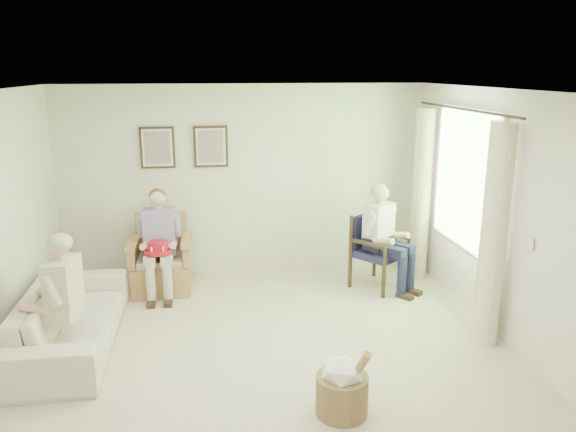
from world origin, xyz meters
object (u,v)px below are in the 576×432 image
object	(u,v)px
person_wicker	(159,236)
person_sofa	(59,293)
hatbox	(342,386)
sofa	(72,317)
wicker_armchair	(162,266)
red_hat	(158,248)
wood_armchair	(378,247)
person_dark	(382,230)

from	to	relation	value
person_wicker	person_sofa	size ratio (longest dim) A/B	1.03
person_wicker	person_sofa	world-z (taller)	person_wicker
hatbox	person_wicker	bearing A→B (deg)	119.98
sofa	person_wicker	xyz separation A→B (m)	(0.81, 1.32, 0.45)
wicker_armchair	red_hat	distance (m)	0.49
wood_armchair	sofa	xyz separation A→B (m)	(-3.62, -1.20, -0.20)
sofa	person_dark	world-z (taller)	person_dark
wood_armchair	hatbox	world-z (taller)	wood_armchair
hatbox	red_hat	bearing A→B (deg)	121.89
sofa	person_sofa	bearing A→B (deg)	180.00
sofa	person_wicker	distance (m)	1.61
person_wicker	person_sofa	xyz separation A→B (m)	(-0.81, -1.69, -0.03)
person_wicker	hatbox	size ratio (longest dim) A/B	2.05
hatbox	wood_armchair	bearing A→B (deg)	67.44
person_sofa	hatbox	bearing A→B (deg)	72.33
person_wicker	person_sofa	bearing A→B (deg)	-115.32
sofa	hatbox	xyz separation A→B (m)	(2.48, -1.57, -0.06)
sofa	person_sofa	world-z (taller)	person_sofa
wood_armchair	red_hat	bearing A→B (deg)	143.04
person_dark	person_sofa	bearing A→B (deg)	162.57
person_wicker	wood_armchair	bearing A→B (deg)	-2.26
wicker_armchair	hatbox	distance (m)	3.45
sofa	person_wicker	size ratio (longest dim) A/B	1.64
person_dark	red_hat	bearing A→B (deg)	139.85
person_dark	person_sofa	world-z (taller)	person_dark
hatbox	sofa	bearing A→B (deg)	147.69
sofa	person_dark	size ratio (longest dim) A/B	1.59
wood_armchair	red_hat	xyz separation A→B (m)	(-2.82, -0.08, 0.15)
wood_armchair	person_sofa	xyz separation A→B (m)	(-3.62, -1.56, 0.22)
person_dark	red_hat	world-z (taller)	person_dark
person_dark	wicker_armchair	bearing A→B (deg)	133.03
person_wicker	sofa	bearing A→B (deg)	-121.19
person_dark	red_hat	size ratio (longest dim) A/B	3.97
wood_armchair	person_sofa	bearing A→B (deg)	164.69
person_wicker	person_dark	distance (m)	2.83
wood_armchair	wicker_armchair	bearing A→B (deg)	136.18
wicker_armchair	person_wicker	world-z (taller)	person_wicker
person_wicker	person_dark	size ratio (longest dim) A/B	0.97
person_dark	person_wicker	bearing A→B (deg)	135.62
wood_armchair	person_wicker	bearing A→B (deg)	138.79
red_hat	hatbox	distance (m)	3.18
red_hat	hatbox	size ratio (longest dim) A/B	0.53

